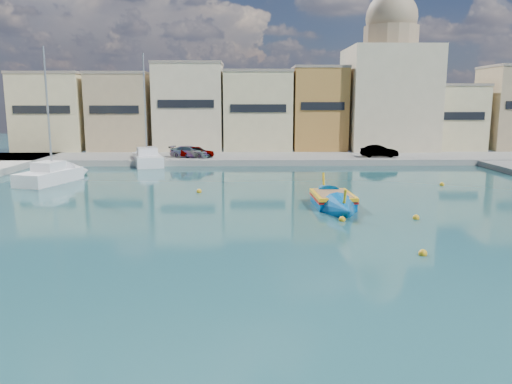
# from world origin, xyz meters

# --- Properties ---
(ground) EXTENTS (160.00, 160.00, 0.00)m
(ground) POSITION_xyz_m (0.00, 0.00, 0.00)
(ground) COLOR #153A3F
(ground) RESTS_ON ground
(north_quay) EXTENTS (80.00, 8.00, 0.60)m
(north_quay) POSITION_xyz_m (0.00, 32.00, 0.30)
(north_quay) COLOR gray
(north_quay) RESTS_ON ground
(north_townhouses) EXTENTS (83.20, 7.87, 10.19)m
(north_townhouses) POSITION_xyz_m (6.68, 39.36, 5.00)
(north_townhouses) COLOR beige
(north_townhouses) RESTS_ON ground
(church_block) EXTENTS (10.00, 10.00, 19.10)m
(church_block) POSITION_xyz_m (10.00, 40.00, 8.41)
(church_block) COLOR beige
(church_block) RESTS_ON ground
(parked_cars) EXTENTS (23.74, 2.57, 1.24)m
(parked_cars) POSITION_xyz_m (-6.66, 30.50, 1.20)
(parked_cars) COLOR #4C1919
(parked_cars) RESTS_ON north_quay
(luzzu_green) EXTENTS (2.54, 8.80, 2.75)m
(luzzu_green) POSITION_xyz_m (-1.75, 8.87, 0.29)
(luzzu_green) COLOR #004F97
(luzzu_green) RESTS_ON ground
(yacht_north) EXTENTS (4.97, 9.22, 11.85)m
(yacht_north) POSITION_xyz_m (-17.57, 30.92, 0.47)
(yacht_north) COLOR white
(yacht_north) RESTS_ON ground
(yacht_midnorth) EXTENTS (4.55, 8.29, 11.27)m
(yacht_midnorth) POSITION_xyz_m (-21.99, 19.55, 0.45)
(yacht_midnorth) COLOR white
(yacht_midnorth) RESTS_ON ground
(mooring_buoys) EXTENTS (24.39, 17.71, 0.36)m
(mooring_buoys) POSITION_xyz_m (1.95, 6.92, 0.08)
(mooring_buoys) COLOR gold
(mooring_buoys) RESTS_ON ground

